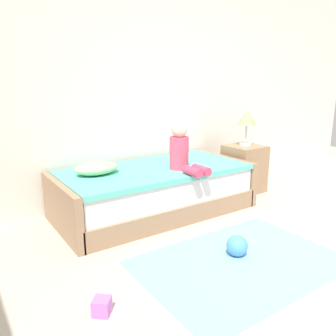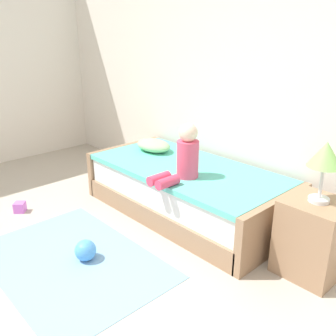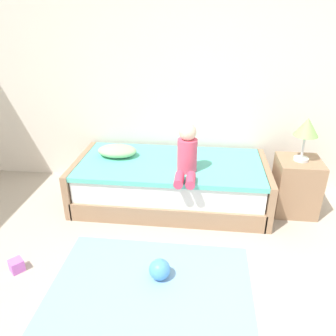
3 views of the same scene
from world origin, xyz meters
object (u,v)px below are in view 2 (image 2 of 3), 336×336
table_lamp (325,158)px  toy_block (20,207)px  nightstand (313,238)px  child_figure (184,157)px  pillow (153,145)px  toy_ball (85,250)px  bed (186,190)px

table_lamp → toy_block: table_lamp is taller
nightstand → toy_block: size_ratio=5.74×
table_lamp → child_figure: (-1.16, -0.21, -0.23)m
pillow → child_figure: bearing=-22.2°
nightstand → toy_block: (-2.52, -1.24, -0.25)m
table_lamp → toy_ball: size_ratio=2.57×
bed → child_figure: size_ratio=4.14×
table_lamp → toy_ball: (-1.31, -1.19, -0.85)m
table_lamp → toy_block: size_ratio=4.30×
table_lamp → pillow: bearing=176.6°
bed → pillow: (-0.62, 0.10, 0.32)m
child_figure → pillow: bearing=157.8°
nightstand → toy_block: nightstand is taller
nightstand → toy_ball: size_ratio=3.43×
bed → table_lamp: table_lamp is taller
table_lamp → pillow: (-1.97, 0.12, -0.37)m
toy_ball → toy_block: 1.21m
child_figure → toy_block: size_ratio=4.88×
child_figure → toy_block: 1.82m
table_lamp → bed: bearing=179.3°
bed → child_figure: (0.19, -0.23, 0.46)m
nightstand → table_lamp: table_lamp is taller
table_lamp → child_figure: 1.20m
bed → toy_ball: bed is taller
table_lamp → pillow: size_ratio=1.02×
nightstand → table_lamp: size_ratio=1.33×
bed → toy_ball: (0.04, -1.20, -0.16)m
pillow → toy_ball: (0.66, -1.30, -0.48)m
pillow → toy_ball: size_ratio=2.51×
child_figure → toy_ball: (-0.15, -0.97, -0.62)m
nightstand → toy_ball: 1.78m
child_figure → pillow: 0.88m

